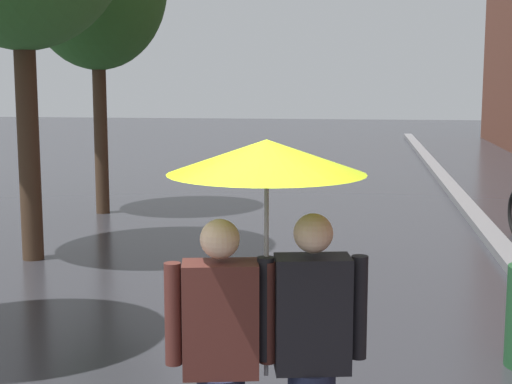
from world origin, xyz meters
TOP-DOWN VIEW (x-y plane):
  - kerb_strip at (3.20, 10.00)m, footprint 0.30×36.00m
  - couple_under_umbrella at (0.74, 0.75)m, footprint 1.06×1.04m

SIDE VIEW (x-z plane):
  - kerb_strip at x=3.20m, z-range 0.00..0.12m
  - couple_under_umbrella at x=0.74m, z-range 0.31..2.38m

